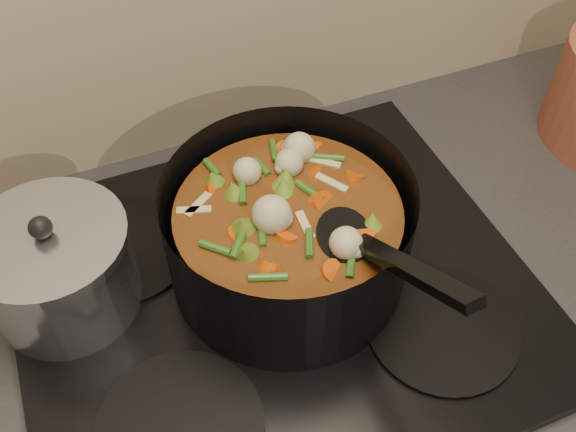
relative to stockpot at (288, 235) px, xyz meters
name	(u,v)px	position (x,y,z in m)	size (l,w,h in m)	color
stovetop	(275,291)	(-0.03, -0.02, -0.08)	(0.62, 0.54, 0.03)	black
stockpot	(288,235)	(0.00, 0.00, 0.00)	(0.32, 0.40, 0.21)	black
saucepan	(59,268)	(-0.26, 0.06, -0.01)	(0.18, 0.18, 0.15)	silver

